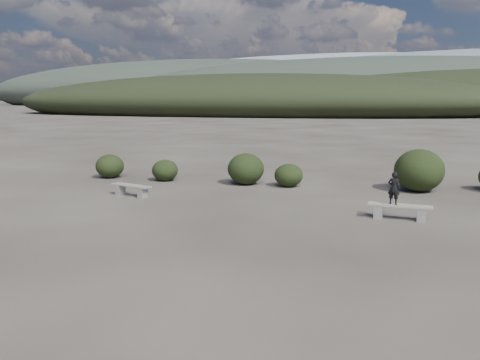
% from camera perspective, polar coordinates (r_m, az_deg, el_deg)
% --- Properties ---
extents(ground, '(1200.00, 1200.00, 0.00)m').
position_cam_1_polar(ground, '(9.99, -4.20, -9.63)').
color(ground, '#2F2A25').
rests_on(ground, ground).
extents(bench_left, '(1.64, 0.75, 0.40)m').
position_cam_1_polar(bench_left, '(16.62, -13.12, -1.10)').
color(bench_left, slate).
rests_on(bench_left, ground).
extents(bench_right, '(1.74, 0.47, 0.43)m').
position_cam_1_polar(bench_right, '(13.78, 18.89, -3.55)').
color(bench_right, slate).
rests_on(bench_right, ground).
extents(seated_person, '(0.39, 0.32, 0.91)m').
position_cam_1_polar(seated_person, '(13.66, 18.24, -0.94)').
color(seated_person, black).
rests_on(seated_person, bench_right).
extents(shrub_a, '(1.07, 1.07, 0.87)m').
position_cam_1_polar(shrub_a, '(19.46, -9.13, 1.18)').
color(shrub_a, black).
rests_on(shrub_a, ground).
extents(shrub_b, '(1.44, 1.44, 1.23)m').
position_cam_1_polar(shrub_b, '(18.39, 0.71, 1.37)').
color(shrub_b, black).
rests_on(shrub_b, ground).
extents(shrub_c, '(1.10, 1.10, 0.88)m').
position_cam_1_polar(shrub_c, '(18.01, 5.95, 0.57)').
color(shrub_c, black).
rests_on(shrub_c, ground).
extents(shrub_d, '(1.76, 1.76, 1.54)m').
position_cam_1_polar(shrub_d, '(18.16, 20.99, 1.10)').
color(shrub_d, black).
rests_on(shrub_d, ground).
extents(shrub_f, '(1.19, 1.19, 1.00)m').
position_cam_1_polar(shrub_f, '(20.71, -15.59, 1.64)').
color(shrub_f, black).
rests_on(shrub_f, ground).
extents(mountain_ridges, '(500.00, 400.00, 56.00)m').
position_cam_1_polar(mountain_ridges, '(348.12, 14.69, 10.76)').
color(mountain_ridges, black).
rests_on(mountain_ridges, ground).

